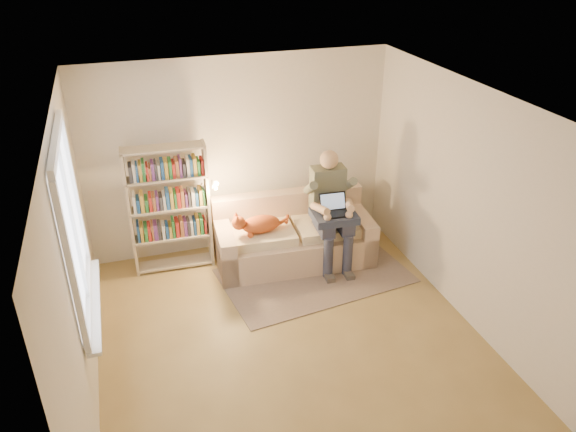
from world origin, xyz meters
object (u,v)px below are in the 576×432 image
object	(u,v)px
sofa	(293,239)
person	(331,204)
laptop	(336,208)
bookshelf	(169,203)
cat	(257,224)

from	to	relation	value
sofa	person	xyz separation A→B (m)	(0.44, -0.18, 0.53)
laptop	bookshelf	distance (m)	2.08
sofa	person	size ratio (longest dim) A/B	1.37
person	sofa	bearing A→B (deg)	161.10
person	bookshelf	distance (m)	2.02
person	cat	bearing A→B (deg)	178.50
person	laptop	size ratio (longest dim) A/B	4.25
cat	bookshelf	world-z (taller)	bookshelf
person	laptop	distance (m)	0.15
cat	sofa	bearing A→B (deg)	14.73
sofa	cat	world-z (taller)	sofa
laptop	bookshelf	xyz separation A→B (m)	(-1.98, 0.63, 0.07)
sofa	person	bearing A→B (deg)	-18.90
sofa	bookshelf	xyz separation A→B (m)	(-1.52, 0.30, 0.61)
person	cat	distance (m)	0.96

